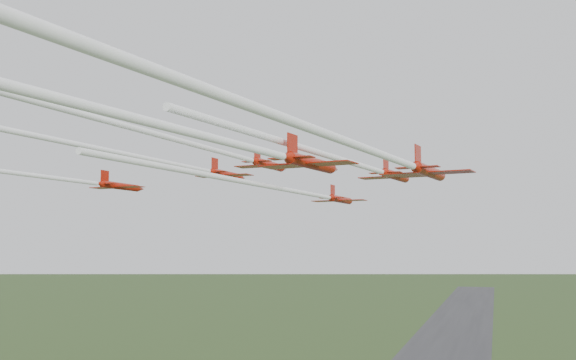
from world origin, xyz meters
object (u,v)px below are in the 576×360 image
(jet_row3_right, at_px, (371,150))
(jet_row4_right, at_px, (251,148))
(jet_row2_right, at_px, (361,165))
(jet_row3_left, at_px, (55,178))
(jet_lead, at_px, (297,192))
(jet_row2_left, at_px, (153,160))
(jet_row3_mid, at_px, (219,151))

(jet_row3_right, bearing_deg, jet_row4_right, -144.02)
(jet_row2_right, xyz_separation_m, jet_row3_left, (-35.38, -10.51, -1.41))
(jet_lead, distance_m, jet_row2_left, 20.22)
(jet_lead, distance_m, jet_row2_right, 12.99)
(jet_lead, relative_size, jet_row4_right, 1.27)
(jet_row3_left, xyz_separation_m, jet_row3_right, (40.83, -12.34, -0.24))
(jet_row2_left, height_order, jet_row3_mid, jet_row2_left)
(jet_row2_right, height_order, jet_row3_left, jet_row2_right)
(jet_row3_mid, xyz_separation_m, jet_row3_right, (17.70, -8.79, -1.96))
(jet_row2_left, height_order, jet_row2_right, jet_row2_left)
(jet_lead, distance_m, jet_row3_right, 34.25)
(jet_row3_mid, relative_size, jet_row3_right, 0.75)
(jet_row2_left, bearing_deg, jet_row4_right, -39.06)
(jet_row3_left, bearing_deg, jet_row2_left, 24.13)
(jet_row2_left, relative_size, jet_row3_left, 1.33)
(jet_row2_left, relative_size, jet_row2_right, 1.19)
(jet_row3_right, bearing_deg, jet_row2_right, 113.15)
(jet_row2_left, distance_m, jet_row3_mid, 13.92)
(jet_lead, height_order, jet_row4_right, jet_row4_right)
(jet_lead, xyz_separation_m, jet_row2_left, (-13.84, -14.41, 3.09))
(jet_row2_left, bearing_deg, jet_row3_right, -22.77)
(jet_row3_right, height_order, jet_row4_right, jet_row3_right)
(jet_row3_left, distance_m, jet_row4_right, 36.01)
(jet_lead, bearing_deg, jet_row3_left, -137.67)
(jet_row2_right, xyz_separation_m, jet_row4_right, (-3.51, -27.26, -1.65))
(jet_lead, xyz_separation_m, jet_row3_mid, (-1.94, -21.61, 2.59))
(jet_row3_mid, relative_size, jet_row4_right, 1.00)
(jet_row4_right, bearing_deg, jet_row3_left, 162.11)
(jet_row2_right, distance_m, jet_row4_right, 27.53)
(jet_row3_left, height_order, jet_row3_right, jet_row3_right)
(jet_lead, distance_m, jet_row4_right, 35.48)
(jet_lead, distance_m, jet_row3_left, 30.91)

